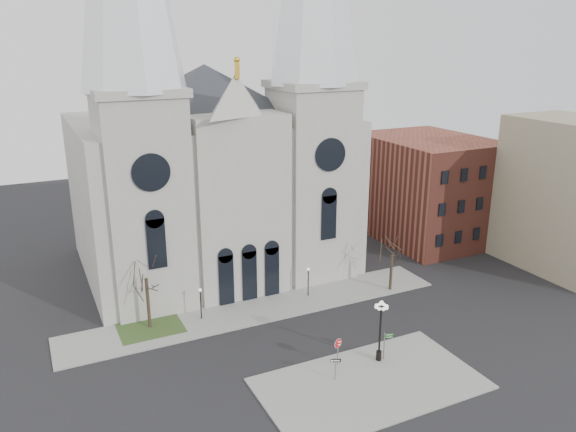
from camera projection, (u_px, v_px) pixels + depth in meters
name	position (u px, v px, depth m)	size (l,w,h in m)	color
ground	(309.00, 362.00, 48.52)	(160.00, 160.00, 0.00)	black
sidewalk_near	(370.00, 383.00, 45.45)	(18.00, 10.00, 0.14)	gray
sidewalk_far	(259.00, 309.00, 57.94)	(40.00, 6.00, 0.14)	gray
grass_patch	(150.00, 327.00, 54.23)	(6.00, 5.00, 0.18)	#2E451D
cathedral	(215.00, 116.00, 62.57)	(33.00, 26.66, 54.00)	#A29F97
bg_building_brick	(426.00, 188.00, 77.74)	(14.00, 18.00, 14.00)	brown
bg_building_tan	(568.00, 195.00, 66.72)	(10.00, 14.00, 18.00)	tan
tree_left	(146.00, 275.00, 52.58)	(3.20, 3.20, 7.50)	black
tree_right	(392.00, 253.00, 61.12)	(3.20, 3.20, 6.00)	black
ped_lamp_left	(200.00, 298.00, 55.20)	(0.32, 0.32, 3.26)	black
ped_lamp_right	(308.00, 277.00, 60.18)	(0.32, 0.32, 3.26)	black
stop_sign	(338.00, 346.00, 47.50)	(0.89, 0.14, 2.47)	slate
globe_lamp	(381.00, 323.00, 47.59)	(1.49, 1.49, 5.66)	black
one_way_sign	(335.00, 365.00, 45.49)	(0.82, 0.39, 2.01)	slate
street_name_sign	(385.00, 344.00, 48.39)	(0.78, 0.29, 2.52)	slate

